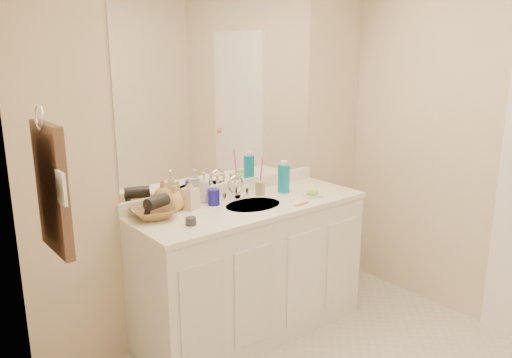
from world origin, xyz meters
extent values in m
cube|color=beige|center=(0.00, 1.30, 1.20)|extent=(2.60, 0.02, 2.40)
cube|color=beige|center=(-1.30, 0.00, 1.20)|extent=(0.02, 2.60, 2.40)
cube|color=white|center=(0.00, 1.02, 0.42)|extent=(1.50, 0.55, 0.85)
cube|color=white|center=(0.00, 1.02, 0.86)|extent=(1.52, 0.57, 0.03)
cube|color=white|center=(0.00, 1.29, 0.92)|extent=(1.52, 0.03, 0.08)
cylinder|color=beige|center=(0.00, 1.00, 0.87)|extent=(0.37, 0.37, 0.02)
cylinder|color=silver|center=(0.00, 1.18, 0.94)|extent=(0.02, 0.02, 0.11)
cube|color=white|center=(0.00, 1.29, 1.56)|extent=(1.48, 0.01, 1.20)
cylinder|color=#17148F|center=(-0.19, 1.15, 0.93)|extent=(0.09, 0.09, 0.10)
cylinder|color=tan|center=(0.17, 1.15, 0.93)|extent=(0.09, 0.09, 0.09)
cylinder|color=#FE43BB|center=(0.18, 1.15, 1.03)|extent=(0.01, 0.04, 0.21)
cylinder|color=#0E81A8|center=(0.34, 1.10, 0.97)|extent=(0.10, 0.10, 0.19)
cube|color=silver|center=(0.41, 0.90, 0.89)|extent=(0.14, 0.12, 0.01)
cube|color=#81E638|center=(0.41, 0.90, 0.90)|extent=(0.08, 0.07, 0.03)
cube|color=#DA5916|center=(0.24, 0.82, 0.88)|extent=(0.12, 0.04, 0.00)
cylinder|color=#2C2C32|center=(-0.50, 0.93, 0.90)|extent=(0.07, 0.07, 0.04)
imported|color=silver|center=(-0.21, 1.24, 0.98)|extent=(0.08, 0.08, 0.19)
imported|color=beige|center=(-0.35, 1.18, 0.98)|extent=(0.11, 0.11, 0.19)
imported|color=#D6A853|center=(-0.43, 1.21, 0.96)|extent=(0.12, 0.12, 0.15)
imported|color=brown|center=(-0.60, 1.16, 0.91)|extent=(0.30, 0.30, 0.06)
cylinder|color=black|center=(-0.58, 1.16, 0.97)|extent=(0.16, 0.12, 0.07)
torus|color=silver|center=(-1.27, 0.77, 1.55)|extent=(0.01, 0.11, 0.11)
cube|color=#3E2B21|center=(-1.25, 0.77, 1.25)|extent=(0.04, 0.32, 0.55)
cube|color=white|center=(-1.27, 0.57, 1.30)|extent=(0.01, 0.08, 0.13)
camera|label=1|loc=(-1.84, -1.31, 1.81)|focal=35.00mm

